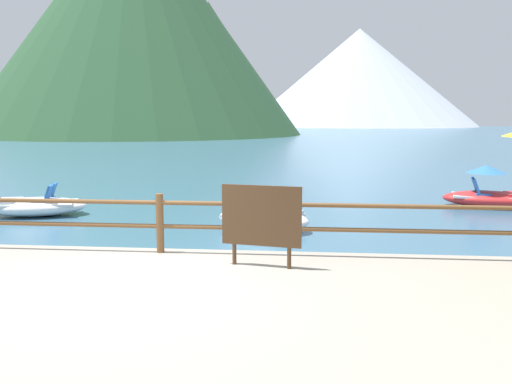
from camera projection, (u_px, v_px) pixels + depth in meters
name	position (u px, v px, depth m)	size (l,w,h in m)	color
ground_plane	(280.00, 146.00, 46.40)	(200.00, 200.00, 0.00)	#38607A
promenade_dock	(49.00, 378.00, 4.79)	(28.00, 8.00, 0.40)	gray
dock_railing	(160.00, 216.00, 8.37)	(23.92, 0.12, 0.95)	brown
sign_board	(261.00, 217.00, 7.55)	(1.16, 0.26, 1.19)	silver
pedal_boat_0	(263.00, 219.00, 11.93)	(2.44, 1.86, 0.84)	white
pedal_boat_1	(36.00, 206.00, 13.68)	(2.72, 1.80, 0.83)	white
pedal_boat_2	(489.00, 194.00, 14.98)	(2.69, 1.62, 1.19)	red
cliff_headland	(147.00, 26.00, 74.29)	(46.43, 46.43, 32.31)	#284C2D
distant_peak	(359.00, 78.00, 138.02)	(60.21, 60.21, 25.08)	#A8B2C1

